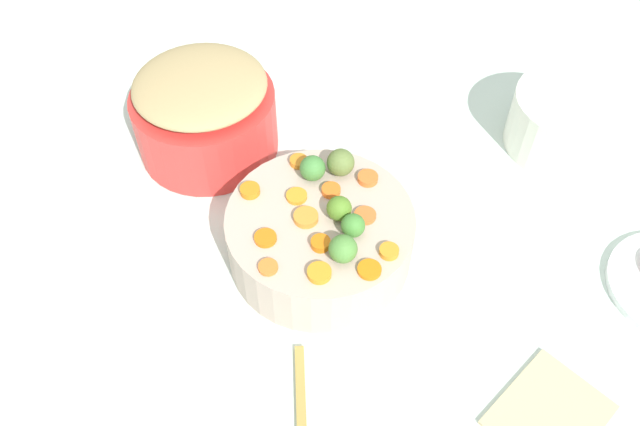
{
  "coord_description": "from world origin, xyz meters",
  "views": [
    {
      "loc": [
        0.22,
        0.6,
        0.87
      ],
      "look_at": [
        0.04,
        0.02,
        0.12
      ],
      "focal_mm": 37.0,
      "sensor_mm": 36.0,
      "label": 1
    }
  ],
  "objects": [
    {
      "name": "carrot_slice_0",
      "position": [
        0.01,
        -0.02,
        0.12
      ],
      "size": [
        0.04,
        0.04,
        0.01
      ],
      "primitive_type": "cylinder",
      "rotation": [
        0.0,
        0.0,
        0.27
      ],
      "color": "orange",
      "rests_on": "serving_bowl_carrots"
    },
    {
      "name": "brussels_sprout_4",
      "position": [
        -0.02,
        -0.06,
        0.13
      ],
      "size": [
        0.04,
        0.04,
        0.04
      ],
      "primitive_type": "sphere",
      "color": "olive",
      "rests_on": "serving_bowl_carrots"
    },
    {
      "name": "carrot_slice_1",
      "position": [
        0.07,
        0.11,
        0.12
      ],
      "size": [
        0.04,
        0.04,
        0.01
      ],
      "primitive_type": "cylinder",
      "rotation": [
        0.0,
        0.0,
        0.05
      ],
      "color": "orange",
      "rests_on": "serving_bowl_carrots"
    },
    {
      "name": "brussels_sprout_0",
      "position": [
        0.02,
        -0.06,
        0.13
      ],
      "size": [
        0.04,
        0.04,
        0.04
      ],
      "primitive_type": "sphere",
      "color": "#45843C",
      "rests_on": "serving_bowl_carrots"
    },
    {
      "name": "serving_bowl_carrots",
      "position": [
        0.04,
        0.02,
        0.07
      ],
      "size": [
        0.28,
        0.28,
        0.09
      ],
      "primitive_type": "cylinder",
      "color": "#C1A897",
      "rests_on": "tabletop"
    },
    {
      "name": "carrot_slice_9",
      "position": [
        0.0,
        0.13,
        0.12
      ],
      "size": [
        0.04,
        0.04,
        0.01
      ],
      "primitive_type": "cylinder",
      "rotation": [
        0.0,
        0.0,
        3.48
      ],
      "color": "orange",
      "rests_on": "serving_bowl_carrots"
    },
    {
      "name": "carrot_slice_10",
      "position": [
        0.12,
        0.03,
        0.12
      ],
      "size": [
        0.05,
        0.05,
        0.01
      ],
      "primitive_type": "cylinder",
      "rotation": [
        0.0,
        0.0,
        5.36
      ],
      "color": "orange",
      "rests_on": "serving_bowl_carrots"
    },
    {
      "name": "tabletop",
      "position": [
        0.0,
        0.0,
        0.01
      ],
      "size": [
        2.4,
        2.4,
        0.02
      ],
      "primitive_type": "cube",
      "color": "silver",
      "rests_on": "ground"
    },
    {
      "name": "stuffing_mound",
      "position": [
        0.15,
        -0.27,
        0.16
      ],
      "size": [
        0.22,
        0.22,
        0.04
      ],
      "primitive_type": "ellipsoid",
      "color": "tan",
      "rests_on": "metal_pot"
    },
    {
      "name": "carrot_slice_3",
      "position": [
        0.05,
        0.07,
        0.12
      ],
      "size": [
        0.03,
        0.03,
        0.01
      ],
      "primitive_type": "cylinder",
      "rotation": [
        0.0,
        0.0,
        4.85
      ],
      "color": "orange",
      "rests_on": "serving_bowl_carrots"
    },
    {
      "name": "brussels_sprout_1",
      "position": [
        0.03,
        0.1,
        0.13
      ],
      "size": [
        0.04,
        0.04,
        0.04
      ],
      "primitive_type": "sphere",
      "color": "#4F883A",
      "rests_on": "serving_bowl_carrots"
    },
    {
      "name": "carrot_slice_7",
      "position": [
        -0.03,
        0.04,
        0.12
      ],
      "size": [
        0.05,
        0.05,
        0.01
      ],
      "primitive_type": "cylinder",
      "rotation": [
        0.0,
        0.0,
        2.21
      ],
      "color": "orange",
      "rests_on": "serving_bowl_carrots"
    },
    {
      "name": "carrot_slice_11",
      "position": [
        -0.04,
        0.11,
        0.12
      ],
      "size": [
        0.03,
        0.03,
        0.01
      ],
      "primitive_type": "cylinder",
      "rotation": [
        0.0,
        0.0,
        2.96
      ],
      "color": "orange",
      "rests_on": "serving_bowl_carrots"
    },
    {
      "name": "brussels_sprout_2",
      "position": [
        -0.0,
        0.06,
        0.13
      ],
      "size": [
        0.04,
        0.04,
        0.04
      ],
      "primitive_type": "sphere",
      "color": "#448434",
      "rests_on": "serving_bowl_carrots"
    },
    {
      "name": "carrot_slice_4",
      "position": [
        -0.06,
        -0.03,
        0.12
      ],
      "size": [
        0.04,
        0.04,
        0.01
      ],
      "primitive_type": "cylinder",
      "rotation": [
        0.0,
        0.0,
        5.17
      ],
      "color": "orange",
      "rests_on": "serving_bowl_carrots"
    },
    {
      "name": "carrot_slice_2",
      "position": [
        0.03,
        -0.1,
        0.12
      ],
      "size": [
        0.04,
        0.04,
        0.01
      ],
      "primitive_type": "cylinder",
      "rotation": [
        0.0,
        0.0,
        2.16
      ],
      "color": "orange",
      "rests_on": "serving_bowl_carrots"
    },
    {
      "name": "metal_pot",
      "position": [
        0.15,
        -0.27,
        0.08
      ],
      "size": [
        0.25,
        0.25,
        0.12
      ],
      "primitive_type": "cylinder",
      "color": "red",
      "rests_on": "tabletop"
    },
    {
      "name": "dish_towel",
      "position": [
        -0.17,
        0.36,
        0.02
      ],
      "size": [
        0.19,
        0.18,
        0.01
      ],
      "primitive_type": "cube",
      "rotation": [
        0.0,
        0.0,
        0.47
      ],
      "color": "#CDB88A",
      "rests_on": "tabletop"
    },
    {
      "name": "carrot_slice_8",
      "position": [
        0.06,
        -0.03,
        0.12
      ],
      "size": [
        0.04,
        0.04,
        0.01
      ],
      "primitive_type": "cylinder",
      "rotation": [
        0.0,
        0.0,
        1.42
      ],
      "color": "orange",
      "rests_on": "serving_bowl_carrots"
    },
    {
      "name": "brussels_sprout_3",
      "position": [
        0.01,
        0.02,
        0.13
      ],
      "size": [
        0.04,
        0.04,
        0.04
      ],
      "primitive_type": "sphere",
      "color": "#548128",
      "rests_on": "serving_bowl_carrots"
    },
    {
      "name": "casserole_dish",
      "position": [
        -0.46,
        -0.09,
        0.07
      ],
      "size": [
        0.2,
        0.2,
        0.11
      ],
      "primitive_type": "cylinder",
      "color": "white",
      "rests_on": "tabletop"
    },
    {
      "name": "carrot_slice_6",
      "position": [
        0.06,
        0.01,
        0.12
      ],
      "size": [
        0.05,
        0.05,
        0.01
      ],
      "primitive_type": "cylinder",
      "rotation": [
        0.0,
        0.0,
        5.53
      ],
      "color": "orange",
      "rests_on": "serving_bowl_carrots"
    },
    {
      "name": "carrot_slice_5",
      "position": [
        0.12,
        -0.06,
        0.12
      ],
      "size": [
        0.03,
        0.03,
        0.01
      ],
      "primitive_type": "cylinder",
      "rotation": [
        0.0,
        0.0,
        3.05
      ],
      "color": "orange",
      "rests_on": "serving_bowl_carrots"
    },
    {
      "name": "carrot_slice_12",
      "position": [
        0.13,
        0.08,
        0.12
      ],
      "size": [
        0.04,
        0.04,
        0.01
      ],
      "primitive_type": "cylinder",
      "rotation": [
        0.0,
        0.0,
        0.94
      ],
      "color": "orange",
      "rests_on": "serving_bowl_carrots"
    }
  ]
}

